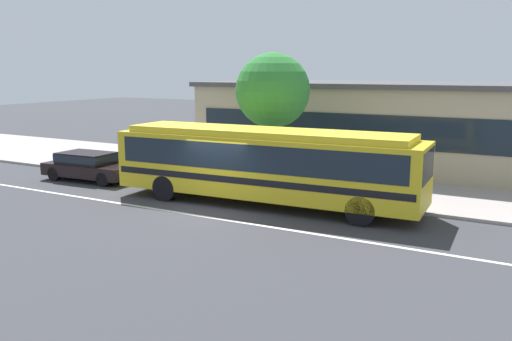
# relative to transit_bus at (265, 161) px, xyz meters

# --- Properties ---
(ground_plane) EXTENTS (120.00, 120.00, 0.00)m
(ground_plane) POSITION_rel_transit_bus_xyz_m (-1.30, -1.69, -1.66)
(ground_plane) COLOR #36373C
(sidewalk_slab) EXTENTS (60.00, 8.00, 0.12)m
(sidewalk_slab) POSITION_rel_transit_bus_xyz_m (-1.30, 5.35, -1.60)
(sidewalk_slab) COLOR #A19692
(sidewalk_slab) RESTS_ON ground_plane
(lane_stripe_center) EXTENTS (56.00, 0.16, 0.01)m
(lane_stripe_center) POSITION_rel_transit_bus_xyz_m (-1.30, -2.49, -1.66)
(lane_stripe_center) COLOR silver
(lane_stripe_center) RESTS_ON ground_plane
(transit_bus) EXTENTS (11.84, 3.11, 2.86)m
(transit_bus) POSITION_rel_transit_bus_xyz_m (0.00, 0.00, 0.00)
(transit_bus) COLOR gold
(transit_bus) RESTS_ON ground_plane
(sedan_behind_bus) EXTENTS (4.46, 2.06, 1.29)m
(sedan_behind_bus) POSITION_rel_transit_bus_xyz_m (-9.25, 0.14, -0.94)
(sedan_behind_bus) COLOR black
(sedan_behind_bus) RESTS_ON ground_plane
(pedestrian_waiting_near_sign) EXTENTS (0.34, 0.34, 1.68)m
(pedestrian_waiting_near_sign) POSITION_rel_transit_bus_xyz_m (0.84, 3.15, -0.56)
(pedestrian_waiting_near_sign) COLOR #18364C
(pedestrian_waiting_near_sign) RESTS_ON sidewalk_slab
(pedestrian_walking_along_curb) EXTENTS (0.40, 0.40, 1.64)m
(pedestrian_walking_along_curb) POSITION_rel_transit_bus_xyz_m (-1.93, 2.94, -0.59)
(pedestrian_walking_along_curb) COLOR #192F47
(pedestrian_walking_along_curb) RESTS_ON sidewalk_slab
(bus_stop_sign) EXTENTS (0.08, 0.44, 2.54)m
(bus_stop_sign) POSITION_rel_transit_bus_xyz_m (3.09, 2.06, 0.08)
(bus_stop_sign) COLOR gray
(bus_stop_sign) RESTS_ON sidewalk_slab
(street_tree_near_stop) EXTENTS (3.23, 3.23, 5.63)m
(street_tree_near_stop) POSITION_rel_transit_bus_xyz_m (-1.46, 3.42, 2.45)
(street_tree_near_stop) COLOR brown
(street_tree_near_stop) RESTS_ON sidewalk_slab
(station_building) EXTENTS (19.12, 9.01, 4.38)m
(station_building) POSITION_rel_transit_bus_xyz_m (1.60, 10.78, 0.53)
(station_building) COLOR tan
(station_building) RESTS_ON ground_plane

